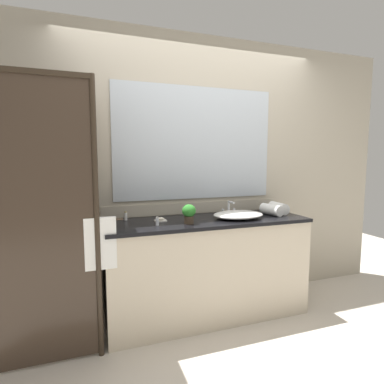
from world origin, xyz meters
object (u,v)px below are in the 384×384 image
Objects in this scene: sink_basin at (238,215)px; faucet at (229,210)px; potted_plant at (189,213)px; rolled_towel_near_edge at (278,208)px; rolled_towel_middle at (271,210)px; soap_dish at (161,220)px; amenity_bottle_body_wash at (189,212)px; amenity_bottle_shampoo at (157,221)px; amenity_bottle_conditioner at (125,216)px.

sink_basin is 2.74× the size of faucet.
potted_plant reaches higher than sink_basin.
rolled_towel_near_edge reaches higher than rolled_towel_middle.
rolled_towel_middle is at bearing -3.01° from soap_dish.
amenity_bottle_shampoo is at bearing -147.40° from amenity_bottle_body_wash.
amenity_bottle_body_wash is 0.46× the size of rolled_towel_middle.
amenity_bottle_body_wash reaches higher than amenity_bottle_conditioner.
soap_dish is 1.39× the size of amenity_bottle_shampoo.
faucet is 0.56m from potted_plant.
potted_plant reaches higher than soap_dish.
potted_plant is 0.99m from rolled_towel_near_edge.
amenity_bottle_body_wash reaches higher than soap_dish.
potted_plant is at bearing -172.08° from sink_basin.
rolled_towel_middle is (1.07, -0.06, 0.04)m from soap_dish.
rolled_towel_near_edge is (0.48, 0.08, 0.02)m from sink_basin.
rolled_towel_near_edge is 0.96× the size of rolled_towel_middle.
sink_basin is 1.01m from amenity_bottle_conditioner.
soap_dish is 1.07m from rolled_towel_middle.
rolled_towel_middle reaches higher than amenity_bottle_conditioner.
amenity_bottle_shampoo reaches higher than soap_dish.
potted_plant is 0.58m from amenity_bottle_conditioner.
sink_basin is 0.70m from soap_dish.
faucet reaches higher than amenity_bottle_shampoo.
amenity_bottle_shampoo is 0.32× the size of rolled_towel_middle.
amenity_bottle_body_wash reaches higher than amenity_bottle_shampoo.
amenity_bottle_shampoo is at bearing -112.60° from soap_dish.
rolled_towel_middle is (0.37, -0.15, 0.01)m from faucet.
potted_plant reaches higher than amenity_bottle_shampoo.
sink_basin is 0.50m from potted_plant.
faucet is 1.64× the size of amenity_bottle_body_wash.
soap_dish is 0.32m from amenity_bottle_conditioner.
potted_plant is 0.87m from rolled_towel_middle.
potted_plant is at bearing -173.15° from rolled_towel_middle.
amenity_bottle_shampoo is (-0.26, 0.01, -0.06)m from potted_plant.
amenity_bottle_conditioner is at bearing 171.09° from rolled_towel_middle.
sink_basin is 2.88× the size of potted_plant.
amenity_bottle_conditioner is 1.47m from rolled_towel_near_edge.
amenity_bottle_conditioner is 1.08× the size of amenity_bottle_shampoo.
rolled_towel_middle is at bearing 5.41° from sink_basin.
soap_dish is 1.28× the size of amenity_bottle_conditioner.
amenity_bottle_body_wash is at bearing 14.35° from soap_dish.
rolled_towel_middle reaches higher than soap_dish.
amenity_bottle_body_wash is 0.48× the size of rolled_towel_near_edge.
potted_plant is 0.75× the size of rolled_towel_near_edge.
amenity_bottle_body_wash is 1.33× the size of amenity_bottle_conditioner.
rolled_towel_near_edge is at bearing -12.83° from faucet.
soap_dish is at bearing 141.78° from potted_plant.
sink_basin is 0.45m from amenity_bottle_body_wash.
faucet is 0.76× the size of rolled_towel_middle.
sink_basin is at bearing -7.47° from soap_dish.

